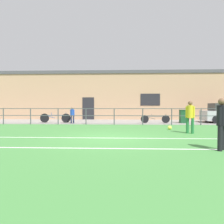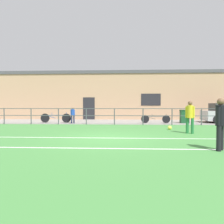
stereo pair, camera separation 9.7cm
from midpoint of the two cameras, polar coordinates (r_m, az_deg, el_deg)
ground at (r=9.00m, az=-1.10°, el=-7.05°), size 60.00×44.00×0.04m
field_line_touchline at (r=8.91m, az=-1.14°, el=-7.00°), size 36.00×0.11×0.00m
field_line_hash at (r=6.83m, az=-2.33°, el=-9.74°), size 36.00×0.11×0.00m
pavement_strip at (r=17.43m, az=0.73°, el=-2.62°), size 48.00×5.00×0.02m
perimeter_fence at (r=14.89m, az=0.41°, el=-0.54°), size 36.07×0.07×1.15m
clubhouse_facade at (r=21.10m, az=1.07°, el=4.46°), size 28.00×2.56×4.63m
player_goalkeeper at (r=7.19m, az=27.02°, el=-2.13°), size 0.32×0.35×1.58m
player_striker at (r=10.92m, az=20.03°, el=-0.76°), size 0.40×0.28×1.58m
soccer_ball_match at (r=12.30m, az=15.04°, el=-4.08°), size 0.23×0.23×0.23m
spectator_child at (r=15.96m, az=-10.79°, el=-0.53°), size 0.33×0.21×1.22m
bicycle_parked_0 at (r=16.91m, az=-15.19°, el=-1.55°), size 2.38×0.04×0.79m
bicycle_parked_1 at (r=16.29m, az=11.36°, el=-1.82°), size 2.18×0.04×0.71m
trash_bin_0 at (r=16.94m, az=18.63°, el=-1.10°), size 0.64×0.54×1.00m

